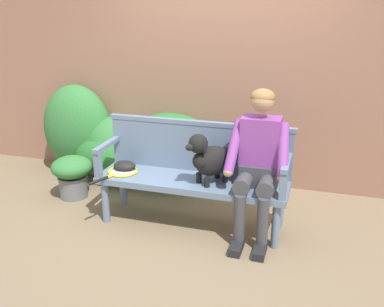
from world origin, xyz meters
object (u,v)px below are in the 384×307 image
Objects in this scene: garden_bench at (192,185)px; tennis_racket at (121,172)px; baseball_glove at (125,165)px; potted_plant at (72,174)px; person_seated at (258,159)px; dog_on_bench at (209,158)px.

garden_bench is 3.08× the size of tennis_racket.
garden_bench is 0.71m from baseball_glove.
baseball_glove reaches higher than potted_plant.
person_seated is 2.88× the size of potted_plant.
potted_plant is (-2.03, 0.23, -0.47)m from person_seated.
dog_on_bench is 0.83× the size of tennis_racket.
baseball_glove is 0.47× the size of potted_plant.
baseball_glove is at bearing -14.48° from potted_plant.
garden_bench reaches higher than potted_plant.
dog_on_bench reaches higher than tennis_racket.
dog_on_bench is 0.90m from baseball_glove.
person_seated is at bearing 2.10° from tennis_racket.
person_seated is 2.77× the size of dog_on_bench.
tennis_racket is at bearing -174.87° from garden_bench.
dog_on_bench is (-0.44, -0.04, -0.03)m from person_seated.
dog_on_bench is at bearing 0.61° from tennis_racket.
potted_plant is (-1.59, 0.27, -0.44)m from dog_on_bench.
dog_on_bench is at bearing -10.48° from baseball_glove.
potted_plant is at bearing 160.37° from baseball_glove.
tennis_racket is (-1.31, -0.05, -0.26)m from person_seated.
dog_on_bench reaches higher than potted_plant.
person_seated is (0.61, -0.01, 0.33)m from garden_bench.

